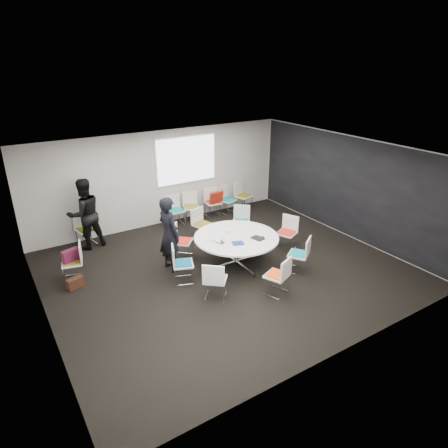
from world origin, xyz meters
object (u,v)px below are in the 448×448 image
person_back (85,214)px  person_main (169,234)px  chair_ring_a (286,239)px  chair_ring_h (299,261)px  chair_ring_e (183,270)px  chair_back_c (213,207)px  chair_ring_b (241,227)px  laptop (220,240)px  chair_back_d (227,205)px  brown_bag (75,283)px  chair_ring_g (277,282)px  conference_table (236,244)px  chair_back_e (243,201)px  maroon_bag (71,255)px  chair_spare_left (74,269)px  chair_ring_f (215,287)px  chair_back_a (176,216)px  chair_person_back (87,235)px  chair_ring_d (182,247)px  cup (228,231)px  chair_back_b (191,212)px

person_back → person_main: bearing=113.0°
chair_ring_a → chair_ring_h: 1.23m
chair_ring_e → chair_back_c: (2.63, 3.09, 0.00)m
chair_ring_a → chair_ring_e: same height
chair_ring_a → chair_ring_b: size_ratio=1.00×
person_main → laptop: person_main is taller
chair_back_d → brown_bag: bearing=3.6°
chair_back_d → brown_bag: (-5.30, -2.03, -0.16)m
chair_back_d → chair_ring_g: bearing=52.5°
conference_table → chair_back_e: chair_back_e is taller
laptop → maroon_bag: bearing=58.9°
chair_ring_g → chair_spare_left: (-3.54, 2.93, 0.00)m
chair_back_c → chair_ring_f: bearing=65.8°
chair_ring_h → chair_spare_left: same height
chair_ring_f → chair_back_a: bearing=116.3°
chair_back_d → laptop: bearing=37.3°
maroon_bag → chair_person_back: bearing=66.3°
person_main → laptop: bearing=-130.3°
chair_ring_d → laptop: bearing=69.8°
person_back → maroon_bag: bearing=56.0°
chair_back_e → laptop: 4.14m
chair_ring_d → cup: size_ratio=9.78×
laptop → conference_table: bearing=-96.8°
conference_table → chair_ring_e: (-1.49, -0.06, -0.24)m
chair_ring_e → brown_bag: (-2.14, 1.02, -0.16)m
chair_ring_g → chair_back_e: bearing=40.5°
chair_ring_a → chair_back_e: same height
conference_table → chair_ring_f: size_ratio=2.32×
chair_back_b → chair_ring_f: bearing=85.4°
chair_ring_g → chair_back_c: (1.16, 4.63, 0.00)m
chair_ring_d → chair_back_d: size_ratio=1.00×
conference_table → chair_back_c: chair_back_c is taller
chair_ring_b → chair_spare_left: size_ratio=1.00×
chair_ring_e → chair_ring_b: bearing=138.9°
chair_person_back → person_main: (1.35, -2.41, 0.64)m
person_back → maroon_bag: size_ratio=4.75×
conference_table → chair_ring_b: 1.62m
chair_ring_a → chair_ring_e: 3.09m
chair_ring_e → person_main: (0.01, 0.67, 0.64)m
chair_back_d → person_back: (-4.49, -0.13, 0.67)m
chair_back_b → chair_ring_g: bearing=102.0°
maroon_bag → chair_ring_d: bearing=-7.5°
chair_ring_d → chair_person_back: size_ratio=1.00×
chair_ring_a → chair_ring_f: 3.00m
chair_ring_a → chair_ring_f: size_ratio=1.00×
chair_ring_g → cup: 1.94m
chair_ring_a → laptop: 2.11m
chair_ring_d → chair_ring_e: bearing=16.8°
chair_back_d → chair_spare_left: size_ratio=1.00×
chair_spare_left → brown_bag: 0.41m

